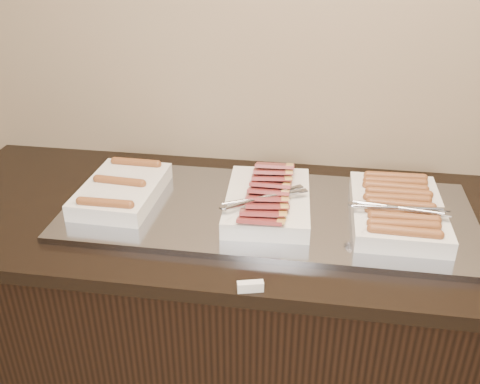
% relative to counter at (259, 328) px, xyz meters
% --- Properties ---
extents(counter, '(2.06, 0.76, 0.90)m').
position_rel_counter_xyz_m(counter, '(0.00, 0.00, 0.00)').
color(counter, black).
rests_on(counter, ground).
extents(warming_tray, '(1.20, 0.50, 0.02)m').
position_rel_counter_xyz_m(warming_tray, '(0.02, 0.00, 0.46)').
color(warming_tray, '#9598A2').
rests_on(warming_tray, counter).
extents(dish_left, '(0.23, 0.33, 0.07)m').
position_rel_counter_xyz_m(dish_left, '(-0.43, 0.00, 0.50)').
color(dish_left, white).
rests_on(dish_left, warming_tray).
extents(dish_center, '(0.27, 0.38, 0.09)m').
position_rel_counter_xyz_m(dish_center, '(0.02, -0.00, 0.50)').
color(dish_center, white).
rests_on(dish_center, warming_tray).
extents(dish_right, '(0.27, 0.38, 0.08)m').
position_rel_counter_xyz_m(dish_right, '(0.39, -0.00, 0.50)').
color(dish_right, white).
rests_on(dish_right, warming_tray).
extents(label_holder, '(0.07, 0.03, 0.03)m').
position_rel_counter_xyz_m(label_holder, '(0.02, -0.36, 0.46)').
color(label_holder, white).
rests_on(label_holder, counter).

